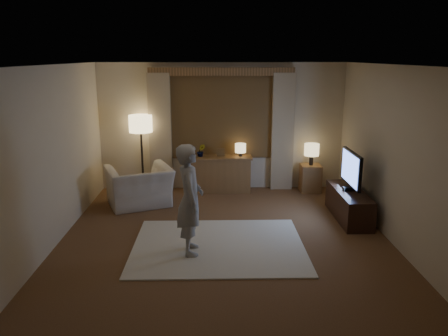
{
  "coord_description": "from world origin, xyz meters",
  "views": [
    {
      "loc": [
        -0.15,
        -6.14,
        2.73
      ],
      "look_at": [
        0.0,
        0.6,
        0.98
      ],
      "focal_mm": 35.0,
      "sensor_mm": 36.0,
      "label": 1
    }
  ],
  "objects_px": {
    "side_table": "(310,178)",
    "tv_stand": "(349,205)",
    "armchair": "(139,187)",
    "person": "(190,199)",
    "sideboard": "(221,175)"
  },
  "relations": [
    {
      "from": "side_table",
      "to": "tv_stand",
      "type": "height_order",
      "value": "side_table"
    },
    {
      "from": "armchair",
      "to": "tv_stand",
      "type": "distance_m",
      "value": 3.78
    },
    {
      "from": "side_table",
      "to": "person",
      "type": "bearing_deg",
      "value": -128.89
    },
    {
      "from": "armchair",
      "to": "side_table",
      "type": "relative_size",
      "value": 2.01
    },
    {
      "from": "sideboard",
      "to": "side_table",
      "type": "distance_m",
      "value": 1.84
    },
    {
      "from": "sideboard",
      "to": "person",
      "type": "relative_size",
      "value": 0.77
    },
    {
      "from": "side_table",
      "to": "person",
      "type": "relative_size",
      "value": 0.36
    },
    {
      "from": "sideboard",
      "to": "side_table",
      "type": "relative_size",
      "value": 2.14
    },
    {
      "from": "armchair",
      "to": "tv_stand",
      "type": "xyz_separation_m",
      "value": [
        3.7,
        -0.77,
        -0.12
      ]
    },
    {
      "from": "sideboard",
      "to": "armchair",
      "type": "xyz_separation_m",
      "value": [
        -1.53,
        -0.85,
        0.02
      ]
    },
    {
      "from": "tv_stand",
      "to": "sideboard",
      "type": "bearing_deg",
      "value": 143.42
    },
    {
      "from": "tv_stand",
      "to": "person",
      "type": "distance_m",
      "value": 3.0
    },
    {
      "from": "armchair",
      "to": "person",
      "type": "distance_m",
      "value": 2.37
    },
    {
      "from": "sideboard",
      "to": "armchair",
      "type": "distance_m",
      "value": 1.75
    },
    {
      "from": "tv_stand",
      "to": "armchair",
      "type": "bearing_deg",
      "value": 168.31
    }
  ]
}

